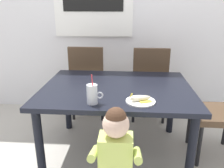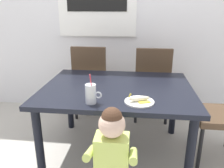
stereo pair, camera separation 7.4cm
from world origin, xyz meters
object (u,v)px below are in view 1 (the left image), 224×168
Objects in this scene: dining_table at (117,95)px; snack_plate at (141,101)px; milk_cup at (92,95)px; dining_chair_right at (149,80)px; peeled_banana at (141,98)px; toddler_standing at (116,152)px; dining_chair_left at (88,78)px.

snack_plate is at bearing -59.51° from dining_table.
milk_cup is 0.38m from snack_plate.
dining_chair_right is 1.13m from peeled_banana.
dining_chair_right reaches higher than dining_table.
snack_plate is (0.17, 0.39, 0.19)m from toddler_standing.
milk_cup is 1.40× the size of peeled_banana.
dining_chair_right is 1.29m from milk_cup.
toddler_standing is 0.47m from milk_cup.
dining_chair_right reaches higher than toddler_standing.
dining_chair_left is 3.90× the size of milk_cup.
dining_chair_left reaches higher than toddler_standing.
peeled_banana is (0.00, -0.00, 0.03)m from snack_plate.
toddler_standing is at bearing 106.31° from dining_chair_left.
toddler_standing is at bearing -113.76° from peeled_banana.
peeled_banana is (0.61, -1.12, 0.20)m from dining_chair_left.
dining_chair_right is (0.37, 0.75, -0.08)m from dining_table.
dining_table is at bearing 120.34° from peeled_banana.
dining_table is 0.84m from dining_chair_right.
milk_cup is at bearing -112.82° from dining_table.
dining_chair_left reaches higher than peeled_banana.
peeled_banana is at bearing 66.24° from toddler_standing.
toddler_standing is at bearing -59.68° from milk_cup.
milk_cup reaches higher than snack_plate.
milk_cup is (-0.53, -1.15, 0.24)m from dining_chair_right.
snack_plate is (0.61, -1.12, 0.18)m from dining_chair_left.
dining_chair_left is 1.22m from milk_cup.
dining_chair_right is 1.53m from toddler_standing.
toddler_standing is at bearing -113.58° from snack_plate.
dining_table is 0.46m from milk_cup.
dining_chair_right is 1.15× the size of toddler_standing.
dining_chair_left is at bearing -1.42° from dining_chair_right.
dining_chair_left is 5.48× the size of peeled_banana.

